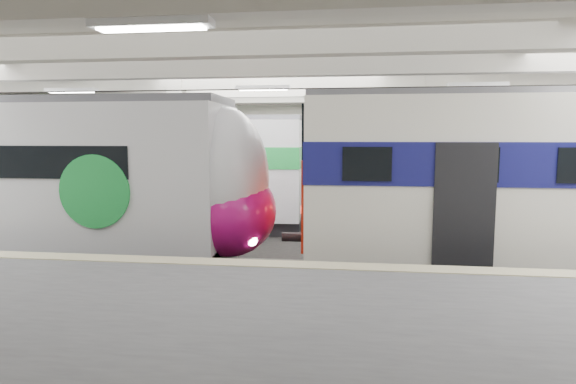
# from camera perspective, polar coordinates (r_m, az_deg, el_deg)

# --- Properties ---
(station_hall) EXTENTS (36.00, 24.00, 5.75)m
(station_hall) POSITION_cam_1_polar(r_m,az_deg,el_deg) (10.65, -6.50, 5.07)
(station_hall) COLOR black
(station_hall) RESTS_ON ground
(modern_emu) EXTENTS (14.08, 2.91, 4.53)m
(modern_emu) POSITION_cam_1_polar(r_m,az_deg,el_deg) (14.72, -27.11, 0.81)
(modern_emu) COLOR silver
(modern_emu) RESTS_ON ground
(far_train) EXTENTS (13.39, 2.99, 4.28)m
(far_train) POSITION_cam_1_polar(r_m,az_deg,el_deg) (19.52, -18.19, 2.40)
(far_train) COLOR silver
(far_train) RESTS_ON ground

